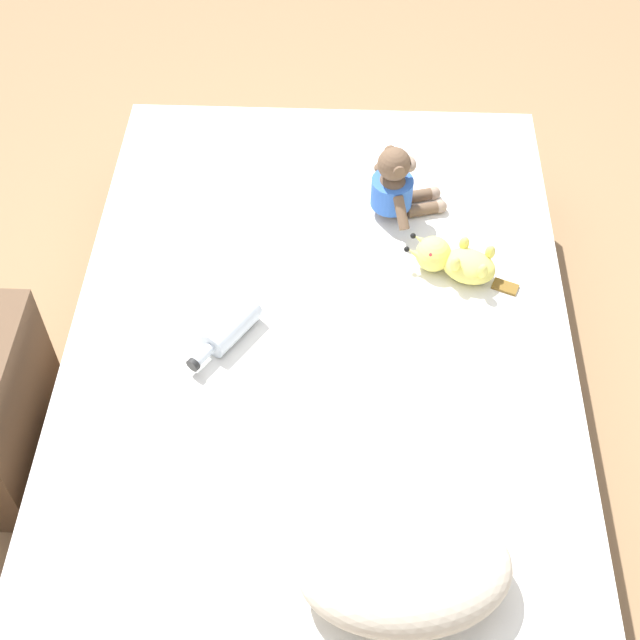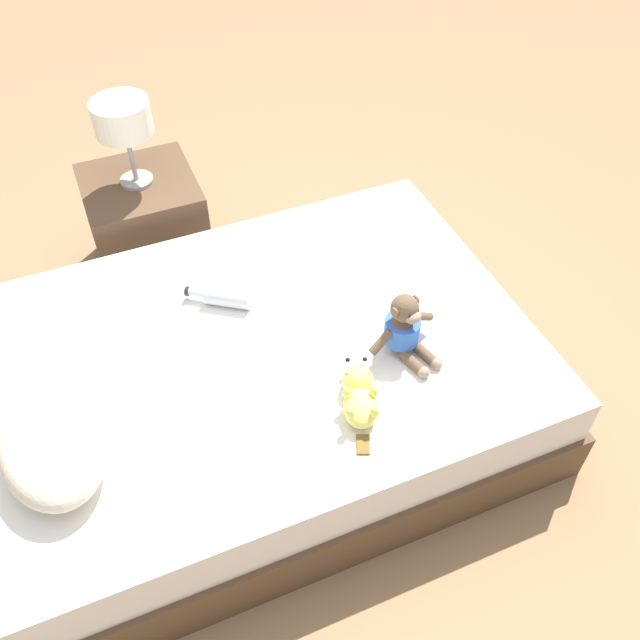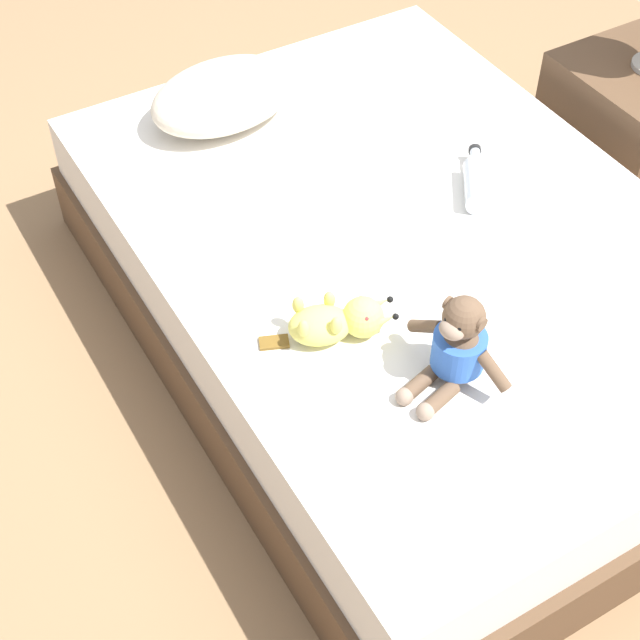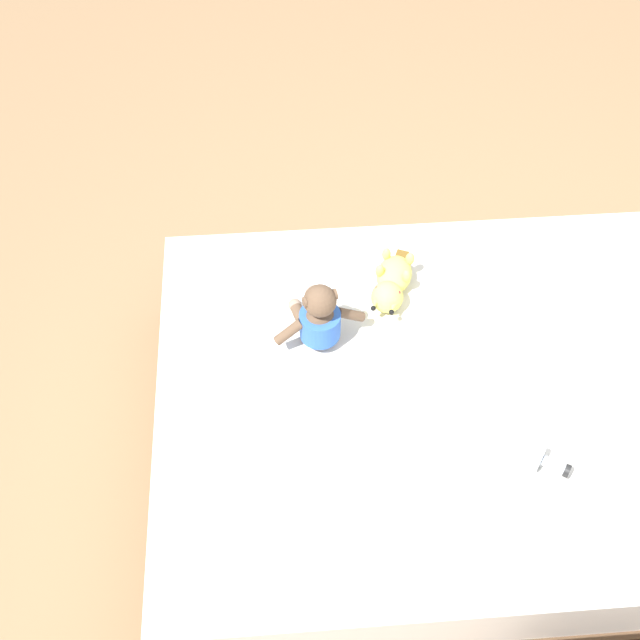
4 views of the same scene
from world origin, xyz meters
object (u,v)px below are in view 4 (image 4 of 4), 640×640
(plush_monkey, at_px, (319,318))
(glass_bottle, at_px, (515,447))
(bed, at_px, (474,422))
(plush_yellow_creature, at_px, (391,283))

(plush_monkey, xyz_separation_m, glass_bottle, (0.44, 0.50, -0.06))
(bed, xyz_separation_m, plush_yellow_creature, (-0.36, -0.23, 0.26))
(plush_yellow_creature, distance_m, glass_bottle, 0.65)
(bed, relative_size, plush_monkey, 6.89)
(plush_yellow_creature, xyz_separation_m, glass_bottle, (0.60, 0.26, -0.01))
(plush_yellow_creature, height_order, glass_bottle, plush_yellow_creature)
(plush_monkey, bearing_deg, plush_yellow_creature, 123.90)
(plush_yellow_creature, relative_size, glass_bottle, 1.38)
(plush_monkey, relative_size, plush_yellow_creature, 0.88)
(glass_bottle, bearing_deg, plush_monkey, -131.35)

